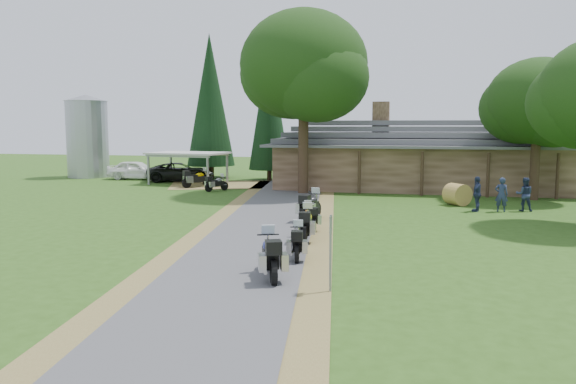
% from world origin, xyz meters
% --- Properties ---
extents(ground, '(120.00, 120.00, 0.00)m').
position_xyz_m(ground, '(0.00, 0.00, 0.00)').
color(ground, '#2B4C15').
rests_on(ground, ground).
extents(driveway, '(51.95, 51.95, 0.00)m').
position_xyz_m(driveway, '(-0.50, 4.00, 0.00)').
color(driveway, '#4F4F51').
rests_on(driveway, ground).
extents(lodge, '(21.40, 9.40, 4.90)m').
position_xyz_m(lodge, '(6.00, 24.00, 2.45)').
color(lodge, brown).
rests_on(lodge, ground).
extents(silo, '(3.58, 3.58, 7.11)m').
position_xyz_m(silo, '(-22.23, 26.53, 3.55)').
color(silo, gray).
rests_on(silo, ground).
extents(carport, '(6.03, 4.41, 2.43)m').
position_xyz_m(carport, '(-11.47, 23.08, 1.22)').
color(carport, silver).
rests_on(carport, ground).
extents(car_white_sedan, '(3.18, 6.21, 1.99)m').
position_xyz_m(car_white_sedan, '(-17.11, 25.40, 0.99)').
color(car_white_sedan, white).
rests_on(car_white_sedan, ground).
extents(car_dark_suv, '(4.63, 6.36, 2.24)m').
position_xyz_m(car_dark_suv, '(-12.91, 24.84, 1.12)').
color(car_dark_suv, black).
rests_on(car_dark_suv, ground).
extents(motorcycle_row_a, '(1.40, 2.22, 1.45)m').
position_xyz_m(motorcycle_row_a, '(1.48, -1.54, 0.72)').
color(motorcycle_row_a, navy).
rests_on(motorcycle_row_a, ground).
extents(motorcycle_row_b, '(0.88, 1.85, 1.22)m').
position_xyz_m(motorcycle_row_b, '(1.78, 0.96, 0.61)').
color(motorcycle_row_b, '#AEB2B7').
rests_on(motorcycle_row_b, ground).
extents(motorcycle_row_c, '(0.88, 2.09, 1.39)m').
position_xyz_m(motorcycle_row_c, '(1.47, 4.08, 0.69)').
color(motorcycle_row_c, yellow).
rests_on(motorcycle_row_c, ground).
extents(motorcycle_row_d, '(1.18, 1.81, 1.18)m').
position_xyz_m(motorcycle_row_d, '(1.19, 6.35, 0.59)').
color(motorcycle_row_d, '#CA6513').
rests_on(motorcycle_row_d, ground).
extents(motorcycle_row_e, '(1.06, 2.23, 1.46)m').
position_xyz_m(motorcycle_row_e, '(0.80, 8.69, 0.73)').
color(motorcycle_row_e, black).
rests_on(motorcycle_row_e, ground).
extents(motorcycle_carport_a, '(1.91, 1.94, 1.41)m').
position_xyz_m(motorcycle_carport_a, '(-9.85, 20.82, 0.70)').
color(motorcycle_carport_a, '#D8AE00').
rests_on(motorcycle_carport_a, ground).
extents(motorcycle_carport_b, '(1.38, 1.73, 1.16)m').
position_xyz_m(motorcycle_carport_b, '(-7.67, 18.93, 0.58)').
color(motorcycle_carport_b, gray).
rests_on(motorcycle_carport_b, ground).
extents(person_a, '(0.63, 0.48, 2.11)m').
position_xyz_m(person_a, '(9.97, 13.45, 1.05)').
color(person_a, '#263150').
rests_on(person_a, ground).
extents(person_b, '(0.61, 0.45, 2.08)m').
position_xyz_m(person_b, '(11.18, 13.95, 1.04)').
color(person_b, '#263150').
rests_on(person_b, ground).
extents(person_c, '(0.61, 0.72, 2.16)m').
position_xyz_m(person_c, '(8.75, 13.27, 1.08)').
color(person_c, '#263150').
rests_on(person_c, ground).
extents(hay_bale, '(1.65, 1.62, 1.22)m').
position_xyz_m(hay_bale, '(7.91, 15.44, 0.61)').
color(hay_bale, '#A7863D').
rests_on(hay_bale, ground).
extents(sign_post, '(0.38, 0.06, 2.11)m').
position_xyz_m(sign_post, '(3.42, -2.59, 1.05)').
color(sign_post, gray).
rests_on(sign_post, ground).
extents(oak_lodge_left, '(8.25, 8.25, 13.54)m').
position_xyz_m(oak_lodge_left, '(-1.63, 18.98, 6.77)').
color(oak_lodge_left, '#193710').
rests_on(oak_lodge_left, ground).
extents(oak_lodge_right, '(6.04, 6.04, 9.52)m').
position_xyz_m(oak_lodge_right, '(12.58, 18.92, 4.76)').
color(oak_lodge_right, '#193710').
rests_on(oak_lodge_right, ground).
extents(cedar_near, '(3.38, 3.38, 11.47)m').
position_xyz_m(cedar_near, '(-6.17, 27.42, 5.73)').
color(cedar_near, black).
rests_on(cedar_near, ground).
extents(cedar_far, '(4.05, 4.05, 12.17)m').
position_xyz_m(cedar_far, '(-11.53, 28.20, 6.09)').
color(cedar_far, black).
rests_on(cedar_far, ground).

